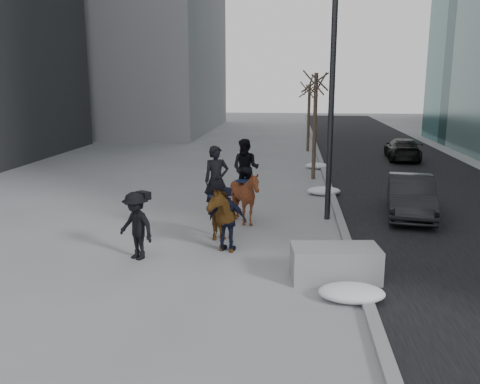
# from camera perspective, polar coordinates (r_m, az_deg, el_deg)

# --- Properties ---
(ground) EXTENTS (120.00, 120.00, 0.00)m
(ground) POSITION_cam_1_polar(r_m,az_deg,el_deg) (13.19, -0.54, -7.50)
(ground) COLOR gray
(ground) RESTS_ON ground
(road) EXTENTS (8.00, 90.00, 0.01)m
(road) POSITION_cam_1_polar(r_m,az_deg,el_deg) (23.45, 19.61, 0.66)
(road) COLOR black
(road) RESTS_ON ground
(curb) EXTENTS (0.25, 90.00, 0.12)m
(curb) POSITION_cam_1_polar(r_m,az_deg,el_deg) (22.82, 9.82, 1.04)
(curb) COLOR gray
(curb) RESTS_ON ground
(planter) EXTENTS (2.08, 1.20, 0.79)m
(planter) POSITION_cam_1_polar(r_m,az_deg,el_deg) (11.94, 10.63, -7.87)
(planter) COLOR gray
(planter) RESTS_ON ground
(car_near) EXTENTS (2.06, 4.31, 1.36)m
(car_near) POSITION_cam_1_polar(r_m,az_deg,el_deg) (18.03, 18.62, -0.44)
(car_near) COLOR black
(car_near) RESTS_ON ground
(car_far) EXTENTS (2.05, 4.41, 1.25)m
(car_far) POSITION_cam_1_polar(r_m,az_deg,el_deg) (30.76, 17.78, 4.61)
(car_far) COLOR black
(car_far) RESTS_ON ground
(tree_near) EXTENTS (1.20, 1.20, 5.36)m
(tree_near) POSITION_cam_1_polar(r_m,az_deg,el_deg) (23.58, 8.41, 7.89)
(tree_near) COLOR #3C3023
(tree_near) RESTS_ON ground
(tree_far) EXTENTS (1.20, 1.20, 4.72)m
(tree_far) POSITION_cam_1_polar(r_m,az_deg,el_deg) (33.01, 7.73, 8.62)
(tree_far) COLOR #3D3124
(tree_far) RESTS_ON ground
(mounted_left) EXTENTS (1.72, 2.35, 2.77)m
(mounted_left) POSITION_cam_1_polar(r_m,az_deg,el_deg) (13.94, -2.71, -1.98)
(mounted_left) COLOR #502E10
(mounted_left) RESTS_ON ground
(mounted_right) EXTENTS (1.79, 1.91, 2.70)m
(mounted_right) POSITION_cam_1_polar(r_m,az_deg,el_deg) (16.07, 0.60, 0.17)
(mounted_right) COLOR #4D190F
(mounted_right) RESTS_ON ground
(feeder) EXTENTS (1.10, 0.97, 1.75)m
(feeder) POSITION_cam_1_polar(r_m,az_deg,el_deg) (13.53, -1.38, -3.09)
(feeder) COLOR black
(feeder) RESTS_ON ground
(camera_crew) EXTENTS (1.31, 1.15, 1.75)m
(camera_crew) POSITION_cam_1_polar(r_m,az_deg,el_deg) (13.20, -11.59, -3.71)
(camera_crew) COLOR black
(camera_crew) RESTS_ON ground
(lamppost) EXTENTS (0.25, 1.47, 9.09)m
(lamppost) POSITION_cam_1_polar(r_m,az_deg,el_deg) (16.41, 10.42, 13.97)
(lamppost) COLOR black
(lamppost) RESTS_ON ground
(snow_piles) EXTENTS (1.38, 17.07, 0.35)m
(snow_piles) POSITION_cam_1_polar(r_m,az_deg,el_deg) (18.44, 9.79, -1.33)
(snow_piles) COLOR silver
(snow_piles) RESTS_ON ground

